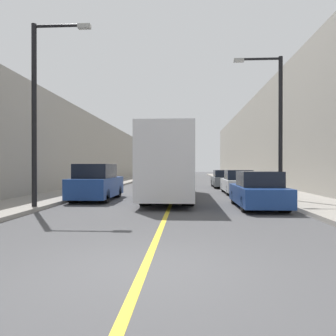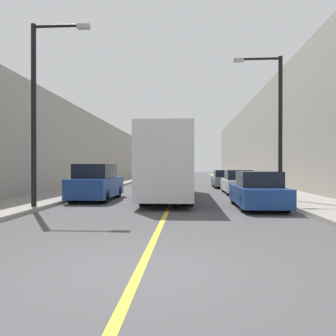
% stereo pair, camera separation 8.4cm
% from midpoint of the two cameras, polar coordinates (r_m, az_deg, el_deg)
% --- Properties ---
extents(ground_plane, '(200.00, 200.00, 0.00)m').
position_cam_midpoint_polar(ground_plane, '(5.83, -4.68, -17.22)').
color(ground_plane, '#474749').
extents(sidewalk_left, '(2.99, 72.00, 0.16)m').
position_cam_midpoint_polar(sidewalk_left, '(36.29, -8.37, -2.38)').
color(sidewalk_left, gray).
rests_on(sidewalk_left, ground).
extents(sidewalk_right, '(2.99, 72.00, 0.16)m').
position_cam_midpoint_polar(sidewalk_right, '(36.01, 12.45, -2.40)').
color(sidewalk_right, gray).
rests_on(sidewalk_right, ground).
extents(building_row_left, '(4.00, 72.00, 6.58)m').
position_cam_midpoint_polar(building_row_left, '(37.15, -13.67, 2.64)').
color(building_row_left, gray).
rests_on(building_row_left, ground).
extents(building_row_right, '(4.00, 72.00, 9.38)m').
position_cam_midpoint_polar(building_row_right, '(36.82, 17.85, 4.83)').
color(building_row_right, gray).
rests_on(building_row_right, ground).
extents(road_center_line, '(0.16, 72.00, 0.01)m').
position_cam_midpoint_polar(road_center_line, '(35.56, 2.00, -2.55)').
color(road_center_line, gold).
rests_on(road_center_line, ground).
extents(bus, '(2.42, 10.71, 3.59)m').
position_cam_midpoint_polar(bus, '(17.90, 0.30, 0.80)').
color(bus, silver).
rests_on(bus, ground).
extents(parked_suv_left, '(1.90, 4.62, 1.88)m').
position_cam_midpoint_polar(parked_suv_left, '(17.46, -12.49, -2.64)').
color(parked_suv_left, navy).
rests_on(parked_suv_left, ground).
extents(car_right_near, '(1.83, 4.37, 1.55)m').
position_cam_midpoint_polar(car_right_near, '(14.30, 15.27, -3.98)').
color(car_right_near, navy).
rests_on(car_right_near, ground).
extents(car_right_mid, '(1.75, 4.35, 1.53)m').
position_cam_midpoint_polar(car_right_mid, '(21.51, 11.93, -2.58)').
color(car_right_mid, silver).
rests_on(car_right_mid, ground).
extents(car_right_far, '(1.89, 4.47, 1.46)m').
position_cam_midpoint_polar(car_right_far, '(27.66, 9.65, -2.00)').
color(car_right_far, '#51565B').
rests_on(car_right_far, ground).
extents(street_lamp_left, '(2.38, 0.24, 7.27)m').
position_cam_midpoint_polar(street_lamp_left, '(14.23, -21.69, 10.53)').
color(street_lamp_left, black).
rests_on(street_lamp_left, sidewalk_left).
extents(street_lamp_right, '(2.38, 0.24, 6.98)m').
position_cam_midpoint_polar(street_lamp_right, '(17.06, 18.19, 8.33)').
color(street_lamp_right, black).
rests_on(street_lamp_right, sidewalk_right).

